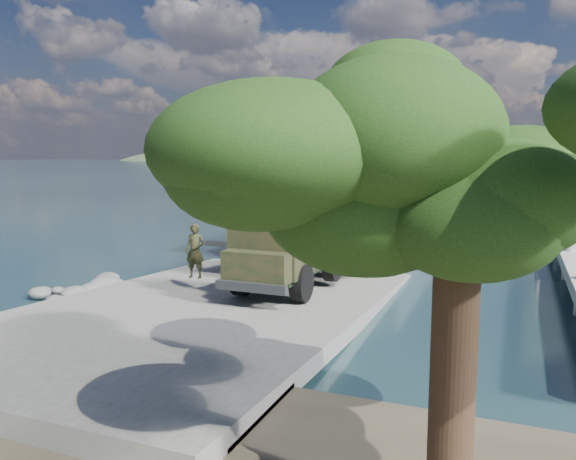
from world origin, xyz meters
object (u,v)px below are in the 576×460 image
at_px(landing_craft, 375,217).
at_px(soldier, 195,262).
at_px(military_truck, 301,234).
at_px(overhang_tree, 426,148).

height_order(landing_craft, soldier, landing_craft).
relative_size(landing_craft, military_truck, 4.38).
relative_size(military_truck, overhang_tree, 1.08).
xyz_separation_m(landing_craft, soldier, (-1.11, -22.90, 0.64)).
distance_m(landing_craft, soldier, 22.94).
xyz_separation_m(landing_craft, overhang_tree, (8.50, -32.62, 4.56)).
height_order(landing_craft, overhang_tree, landing_craft).
bearing_deg(landing_craft, overhang_tree, -76.35).
relative_size(landing_craft, soldier, 17.67).
xyz_separation_m(military_truck, soldier, (-3.14, -2.57, -0.85)).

